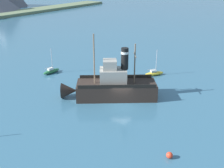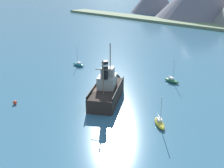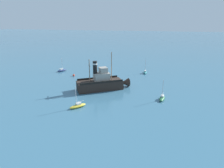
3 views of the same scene
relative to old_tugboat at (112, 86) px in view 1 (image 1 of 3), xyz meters
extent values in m
plane|color=#38667F|center=(-1.23, -2.45, -1.83)|extent=(600.00, 600.00, 0.00)
cube|color=#2D231E|center=(0.34, -0.51, -0.63)|extent=(10.37, 12.40, 2.40)
cone|color=#2D231E|center=(-3.69, 5.45, -0.63)|extent=(3.29, 3.31, 2.35)
cube|color=#9E998E|center=(0.06, -0.10, 1.67)|extent=(4.73, 4.99, 2.20)
cube|color=#9E998E|center=(-0.22, 0.32, 3.47)|extent=(2.94, 2.89, 1.40)
cylinder|color=black|center=(1.02, -1.50, 4.37)|extent=(1.10, 1.10, 3.20)
cylinder|color=silver|center=(1.02, -1.50, 5.27)|extent=(1.16, 1.16, 0.35)
cylinder|color=#75604C|center=(-1.50, 2.22, 4.32)|extent=(0.20, 0.20, 7.50)
cylinder|color=#75604C|center=(1.86, -2.75, 3.57)|extent=(0.20, 0.20, 6.00)
cylinder|color=#75604C|center=(1.86, -2.75, 4.89)|extent=(2.22, 1.56, 0.12)
cube|color=black|center=(-1.44, -1.72, 0.82)|extent=(6.49, 9.51, 0.50)
cube|color=black|center=(2.13, 0.70, 0.82)|extent=(6.49, 9.51, 0.50)
ellipsoid|color=gold|center=(12.71, -1.30, -1.48)|extent=(3.68, 3.19, 0.70)
cube|color=silver|center=(12.55, -1.17, -0.95)|extent=(1.26, 1.18, 0.36)
cylinder|color=#B7B7BC|center=(12.94, -1.48, 0.97)|extent=(0.10, 0.10, 4.20)
cylinder|color=#B7B7BC|center=(12.23, -0.93, -0.58)|extent=(1.47, 1.16, 0.08)
ellipsoid|color=#286B3D|center=(3.31, 15.92, -1.48)|extent=(3.90, 1.50, 0.70)
cube|color=silver|center=(3.11, 15.94, -0.95)|extent=(1.16, 0.75, 0.36)
cylinder|color=#B7B7BC|center=(3.60, 15.89, 0.97)|extent=(0.10, 0.10, 4.20)
cylinder|color=#B7B7BC|center=(2.71, 15.99, -0.58)|extent=(1.80, 0.27, 0.08)
sphere|color=red|center=(-9.83, -13.19, -1.48)|extent=(0.70, 0.70, 0.70)
camera|label=1|loc=(-33.51, -21.12, 16.03)|focal=45.00mm
camera|label=2|loc=(34.26, -32.82, 18.98)|focal=45.00mm
camera|label=3|loc=(48.42, 16.21, 16.06)|focal=32.00mm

